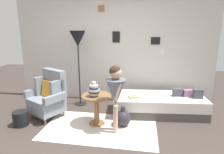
{
  "coord_description": "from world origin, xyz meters",
  "views": [
    {
      "loc": [
        0.75,
        -2.75,
        1.81
      ],
      "look_at": [
        0.15,
        0.95,
        0.85
      ],
      "focal_mm": 31.09,
      "sensor_mm": 36.0,
      "label": 1
    }
  ],
  "objects_px": {
    "floor_lamp": "(78,42)",
    "demijohn_near": "(123,118)",
    "daybed": "(158,105)",
    "side_table": "(97,104)",
    "person_child": "(116,90)",
    "vase_striped": "(94,90)",
    "book_on_daybed": "(134,97)",
    "magazine_basket": "(21,118)",
    "armchair": "(49,96)"
  },
  "relations": [
    {
      "from": "floor_lamp",
      "to": "person_child",
      "type": "relative_size",
      "value": 1.45
    },
    {
      "from": "armchair",
      "to": "person_child",
      "type": "height_order",
      "value": "person_child"
    },
    {
      "from": "book_on_daybed",
      "to": "demijohn_near",
      "type": "height_order",
      "value": "book_on_daybed"
    },
    {
      "from": "magazine_basket",
      "to": "side_table",
      "type": "bearing_deg",
      "value": 11.25
    },
    {
      "from": "person_child",
      "to": "daybed",
      "type": "bearing_deg",
      "value": 47.97
    },
    {
      "from": "person_child",
      "to": "floor_lamp",
      "type": "bearing_deg",
      "value": 132.09
    },
    {
      "from": "magazine_basket",
      "to": "daybed",
      "type": "bearing_deg",
      "value": 20.16
    },
    {
      "from": "daybed",
      "to": "book_on_daybed",
      "type": "height_order",
      "value": "book_on_daybed"
    },
    {
      "from": "person_child",
      "to": "book_on_daybed",
      "type": "height_order",
      "value": "person_child"
    },
    {
      "from": "armchair",
      "to": "side_table",
      "type": "bearing_deg",
      "value": -10.75
    },
    {
      "from": "armchair",
      "to": "book_on_daybed",
      "type": "xyz_separation_m",
      "value": [
        1.74,
        0.29,
        -0.02
      ]
    },
    {
      "from": "book_on_daybed",
      "to": "person_child",
      "type": "bearing_deg",
      "value": -111.87
    },
    {
      "from": "vase_striped",
      "to": "magazine_basket",
      "type": "relative_size",
      "value": 0.99
    },
    {
      "from": "person_child",
      "to": "magazine_basket",
      "type": "height_order",
      "value": "person_child"
    },
    {
      "from": "armchair",
      "to": "vase_striped",
      "type": "bearing_deg",
      "value": -14.16
    },
    {
      "from": "floor_lamp",
      "to": "side_table",
      "type": "bearing_deg",
      "value": -55.46
    },
    {
      "from": "side_table",
      "to": "daybed",
      "type": "bearing_deg",
      "value": 29.52
    },
    {
      "from": "vase_striped",
      "to": "magazine_basket",
      "type": "height_order",
      "value": "vase_striped"
    },
    {
      "from": "armchair",
      "to": "person_child",
      "type": "bearing_deg",
      "value": -16.0
    },
    {
      "from": "armchair",
      "to": "magazine_basket",
      "type": "distance_m",
      "value": 0.67
    },
    {
      "from": "side_table",
      "to": "person_child",
      "type": "bearing_deg",
      "value": -28.74
    },
    {
      "from": "floor_lamp",
      "to": "demijohn_near",
      "type": "bearing_deg",
      "value": -38.59
    },
    {
      "from": "side_table",
      "to": "book_on_daybed",
      "type": "bearing_deg",
      "value": 36.21
    },
    {
      "from": "person_child",
      "to": "vase_striped",
      "type": "bearing_deg",
      "value": 159.6
    },
    {
      "from": "daybed",
      "to": "vase_striped",
      "type": "height_order",
      "value": "vase_striped"
    },
    {
      "from": "book_on_daybed",
      "to": "demijohn_near",
      "type": "relative_size",
      "value": 0.56
    },
    {
      "from": "daybed",
      "to": "book_on_daybed",
      "type": "bearing_deg",
      "value": -160.74
    },
    {
      "from": "demijohn_near",
      "to": "daybed",
      "type": "bearing_deg",
      "value": 43.53
    },
    {
      "from": "floor_lamp",
      "to": "person_child",
      "type": "xyz_separation_m",
      "value": [
        1.03,
        -1.14,
        -0.72
      ]
    },
    {
      "from": "side_table",
      "to": "magazine_basket",
      "type": "distance_m",
      "value": 1.47
    },
    {
      "from": "magazine_basket",
      "to": "floor_lamp",
      "type": "bearing_deg",
      "value": 56.97
    },
    {
      "from": "daybed",
      "to": "side_table",
      "type": "relative_size",
      "value": 3.37
    },
    {
      "from": "side_table",
      "to": "floor_lamp",
      "type": "distance_m",
      "value": 1.56
    },
    {
      "from": "vase_striped",
      "to": "magazine_basket",
      "type": "distance_m",
      "value": 1.51
    },
    {
      "from": "floor_lamp",
      "to": "vase_striped",
      "type": "bearing_deg",
      "value": -58.21
    },
    {
      "from": "floor_lamp",
      "to": "magazine_basket",
      "type": "relative_size",
      "value": 6.22
    },
    {
      "from": "vase_striped",
      "to": "floor_lamp",
      "type": "height_order",
      "value": "floor_lamp"
    },
    {
      "from": "person_child",
      "to": "book_on_daybed",
      "type": "distance_m",
      "value": 0.85
    },
    {
      "from": "magazine_basket",
      "to": "vase_striped",
      "type": "bearing_deg",
      "value": 9.08
    },
    {
      "from": "side_table",
      "to": "magazine_basket",
      "type": "height_order",
      "value": "side_table"
    },
    {
      "from": "daybed",
      "to": "side_table",
      "type": "bearing_deg",
      "value": -150.48
    },
    {
      "from": "armchair",
      "to": "side_table",
      "type": "height_order",
      "value": "armchair"
    },
    {
      "from": "floor_lamp",
      "to": "person_child",
      "type": "height_order",
      "value": "floor_lamp"
    },
    {
      "from": "daybed",
      "to": "book_on_daybed",
      "type": "relative_size",
      "value": 8.93
    },
    {
      "from": "book_on_daybed",
      "to": "floor_lamp",
      "type": "bearing_deg",
      "value": 162.06
    },
    {
      "from": "armchair",
      "to": "demijohn_near",
      "type": "height_order",
      "value": "armchair"
    },
    {
      "from": "daybed",
      "to": "armchair",
      "type": "bearing_deg",
      "value": -168.08
    },
    {
      "from": "daybed",
      "to": "vase_striped",
      "type": "xyz_separation_m",
      "value": [
        -1.22,
        -0.74,
        0.5
      ]
    },
    {
      "from": "side_table",
      "to": "magazine_basket",
      "type": "xyz_separation_m",
      "value": [
        -1.41,
        -0.28,
        -0.27
      ]
    },
    {
      "from": "side_table",
      "to": "person_child",
      "type": "distance_m",
      "value": 0.58
    }
  ]
}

